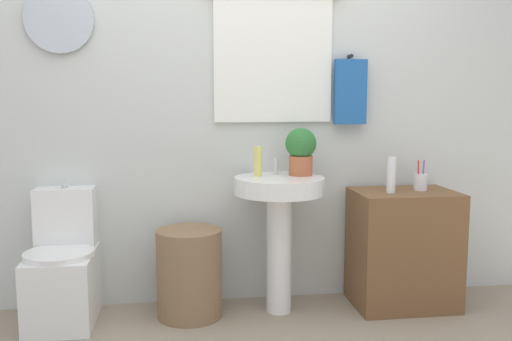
# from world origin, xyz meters

# --- Properties ---
(back_wall) EXTENTS (4.40, 0.18, 2.60)m
(back_wall) POSITION_xyz_m (0.00, 1.15, 1.31)
(back_wall) COLOR silver
(back_wall) RESTS_ON ground_plane
(toilet) EXTENTS (0.38, 0.51, 0.78)m
(toilet) POSITION_xyz_m (-1.03, 0.88, 0.29)
(toilet) COLOR white
(toilet) RESTS_ON ground_plane
(laundry_hamper) EXTENTS (0.38, 0.38, 0.52)m
(laundry_hamper) POSITION_xyz_m (-0.31, 0.85, 0.26)
(laundry_hamper) COLOR #846647
(laundry_hamper) RESTS_ON ground_plane
(pedestal_sink) EXTENTS (0.53, 0.53, 0.82)m
(pedestal_sink) POSITION_xyz_m (0.23, 0.85, 0.62)
(pedestal_sink) COLOR white
(pedestal_sink) RESTS_ON ground_plane
(faucet) EXTENTS (0.03, 0.03, 0.10)m
(faucet) POSITION_xyz_m (0.23, 0.97, 0.87)
(faucet) COLOR silver
(faucet) RESTS_ON pedestal_sink
(wooden_cabinet) EXTENTS (0.61, 0.44, 0.72)m
(wooden_cabinet) POSITION_xyz_m (1.00, 0.85, 0.36)
(wooden_cabinet) COLOR brown
(wooden_cabinet) RESTS_ON ground_plane
(soap_bottle) EXTENTS (0.05, 0.05, 0.18)m
(soap_bottle) POSITION_xyz_m (0.11, 0.90, 0.91)
(soap_bottle) COLOR #DBD166
(soap_bottle) RESTS_ON pedestal_sink
(potted_plant) EXTENTS (0.19, 0.19, 0.28)m
(potted_plant) POSITION_xyz_m (0.37, 0.91, 0.98)
(potted_plant) COLOR #AD5B38
(potted_plant) RESTS_ON pedestal_sink
(lotion_bottle) EXTENTS (0.05, 0.05, 0.21)m
(lotion_bottle) POSITION_xyz_m (0.90, 0.81, 0.83)
(lotion_bottle) COLOR white
(lotion_bottle) RESTS_ON wooden_cabinet
(toothbrush_cup) EXTENTS (0.08, 0.08, 0.19)m
(toothbrush_cup) POSITION_xyz_m (1.11, 0.87, 0.77)
(toothbrush_cup) COLOR silver
(toothbrush_cup) RESTS_ON wooden_cabinet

